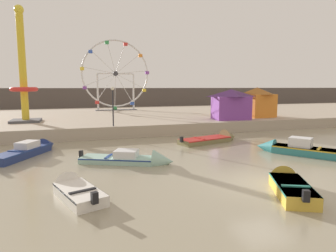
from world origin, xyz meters
TOP-DOWN VIEW (x-y plane):
  - ground_plane at (0.00, 0.00)m, footprint 240.00×240.00m
  - quay_promenade at (0.00, 27.03)m, footprint 110.00×25.13m
  - distant_town_skyline at (0.00, 49.24)m, footprint 140.00×3.00m
  - motorboat_white_red_stripe at (-8.59, 1.31)m, footprint 2.43×3.95m
  - motorboat_olive_wood at (2.98, 10.65)m, footprint 6.01×3.02m
  - motorboat_mustard_yellow at (0.58, -1.11)m, footprint 2.94×4.25m
  - motorboat_navy_blue at (-11.36, 10.28)m, footprint 3.99×5.87m
  - motorboat_seafoam at (-4.95, 5.67)m, footprint 5.77×3.72m
  - motorboat_teal_painted at (6.04, 4.76)m, footprint 4.57×5.54m
  - ferris_wheel_white_frame at (-2.24, 33.51)m, footprint 10.28×1.20m
  - drop_tower_yellow_tower at (-13.12, 21.02)m, footprint 2.80×2.80m
  - carnival_booth_orange_canopy at (12.24, 18.35)m, footprint 3.90×4.04m
  - carnival_booth_purple_stall at (7.87, 16.69)m, footprint 4.36×3.01m
  - promenade_lamp_near at (-5.09, 15.03)m, footprint 0.32×0.32m

SIDE VIEW (x-z plane):
  - ground_plane at x=0.00m, z-range 0.00..0.00m
  - motorboat_olive_wood at x=2.98m, z-range -0.51..0.97m
  - motorboat_seafoam at x=-4.95m, z-range -0.44..0.92m
  - motorboat_white_red_stripe at x=-8.59m, z-range -0.37..0.86m
  - motorboat_mustard_yellow at x=0.58m, z-range -0.33..0.92m
  - motorboat_navy_blue at x=-11.36m, z-range -0.32..0.98m
  - motorboat_teal_painted at x=6.04m, z-range -0.40..1.15m
  - quay_promenade at x=0.00m, z-range 0.00..1.10m
  - distant_town_skyline at x=0.00m, z-range 0.00..4.40m
  - carnival_booth_purple_stall at x=7.87m, z-range 1.17..4.44m
  - carnival_booth_orange_canopy at x=12.24m, z-range 1.17..4.64m
  - promenade_lamp_near at x=-5.09m, z-range 1.68..5.23m
  - drop_tower_yellow_tower at x=-13.12m, z-range -0.37..11.04m
  - ferris_wheel_white_frame at x=-2.24m, z-range 1.13..11.67m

